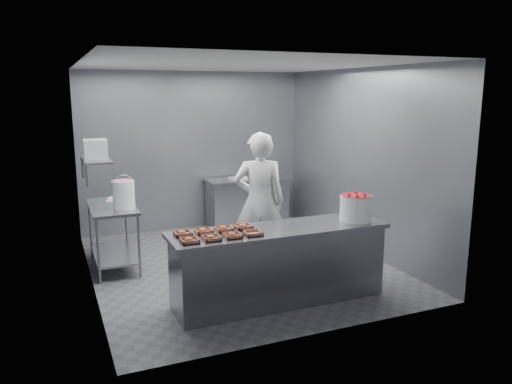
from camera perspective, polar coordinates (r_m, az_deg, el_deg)
floor at (r=7.25m, az=-2.00°, el=-8.33°), size 4.50×4.50×0.00m
ceiling at (r=6.83m, az=-2.16°, el=14.35°), size 4.50×4.50×0.00m
wall_back at (r=9.03m, az=-7.17°, el=4.66°), size 4.00×0.04×2.80m
wall_left at (r=6.48m, az=-18.84°, el=1.48°), size 0.04×4.50×2.80m
wall_right at (r=7.83m, az=11.76°, el=3.48°), size 0.04×4.50×2.80m
service_counter at (r=5.93m, az=2.67°, el=-8.28°), size 2.60×0.70×0.90m
prep_table at (r=7.27m, az=-16.04°, el=-3.84°), size 0.60×1.20×0.90m
back_counter at (r=9.15m, az=-0.99°, el=-1.18°), size 1.50×0.60×0.90m
wall_shelf at (r=7.07m, az=-17.83°, el=3.55°), size 0.35×0.90×0.03m
tray_0 at (r=5.29m, az=-7.62°, el=-5.49°), size 0.19×0.18×0.06m
tray_1 at (r=5.35m, az=-5.13°, el=-5.22°), size 0.19×0.18×0.06m
tray_2 at (r=5.43m, az=-2.71°, el=-4.96°), size 0.19×0.18×0.06m
tray_3 at (r=5.51m, az=-0.33°, el=-4.71°), size 0.19×0.18×0.04m
tray_4 at (r=5.55m, az=-8.40°, el=-4.68°), size 0.19×0.18×0.06m
tray_5 at (r=5.62m, az=-6.03°, el=-4.44°), size 0.19×0.18×0.06m
tray_6 at (r=5.69m, az=-3.71°, el=-4.20°), size 0.19×0.18×0.06m
tray_7 at (r=5.77m, az=-1.45°, el=-3.96°), size 0.19×0.18×0.06m
worker at (r=6.85m, az=0.39°, el=-1.15°), size 0.82×0.68×1.92m
strawberry_tub at (r=6.19m, az=11.34°, el=-1.71°), size 0.39×0.39×0.32m
glaze_bucket at (r=6.96m, az=-14.90°, el=-0.19°), size 0.31×0.29×0.45m
bucket_lid at (r=7.57m, az=-15.46°, el=-0.72°), size 0.36×0.36×0.02m
rag at (r=7.41m, az=-16.14°, el=-1.03°), size 0.16×0.14×0.02m
appliance at (r=7.02m, az=-17.88°, el=4.68°), size 0.32×0.36×0.26m
paper_stack at (r=8.99m, az=-2.04°, el=1.61°), size 0.34×0.29×0.04m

